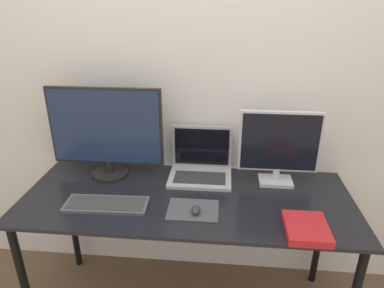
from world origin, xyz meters
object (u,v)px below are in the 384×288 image
laptop (201,164)px  book (306,228)px  mouse (196,210)px  monitor_left (106,132)px  monitor_right (279,146)px  keyboard (106,204)px

laptop → book: 0.69m
laptop → mouse: 0.39m
laptop → mouse: size_ratio=5.16×
monitor_left → monitor_right: bearing=0.0°
monitor_left → keyboard: monitor_left is taller
laptop → keyboard: bearing=-140.1°
monitor_right → keyboard: 0.93m
book → monitor_right: bearing=100.5°
monitor_right → keyboard: monitor_right is taller
keyboard → monitor_right: bearing=20.2°
monitor_right → mouse: size_ratio=6.28×
monitor_left → book: (1.01, -0.43, -0.25)m
monitor_right → keyboard: bearing=-159.8°
monitor_left → mouse: bearing=-32.9°
monitor_left → laptop: bearing=5.7°
mouse → monitor_right: bearing=39.4°
monitor_right → monitor_left: bearing=-180.0°
laptop → monitor_left: bearing=-174.3°
mouse → monitor_left: bearing=147.1°
monitor_left → mouse: 0.67m
book → laptop: bearing=136.1°
keyboard → book: bearing=-6.8°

